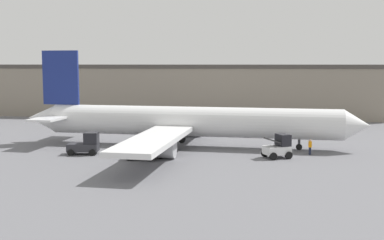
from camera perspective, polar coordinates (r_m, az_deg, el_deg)
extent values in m
plane|color=slate|center=(57.06, 0.00, -3.15)|extent=(400.00, 400.00, 0.00)
cube|color=gray|center=(91.69, -5.82, 3.33)|extent=(87.85, 10.81, 8.91)
cube|color=#47423D|center=(91.54, -5.85, 6.34)|extent=(87.85, 11.03, 0.70)
cylinder|color=silver|center=(56.63, 0.00, -0.18)|extent=(34.57, 5.24, 3.51)
cone|color=silver|center=(56.11, 19.00, -0.60)|extent=(2.97, 3.57, 3.44)
cone|color=silver|center=(63.17, -17.30, 0.23)|extent=(4.02, 3.52, 3.33)
cube|color=silver|center=(67.15, 0.27, 0.37)|extent=(5.23, 17.46, 0.50)
cube|color=silver|center=(47.10, -4.51, -2.34)|extent=(5.23, 17.46, 0.50)
cylinder|color=#B7B7BC|center=(64.79, -0.16, -0.99)|extent=(3.06, 2.24, 2.10)
cylinder|color=#B7B7BC|center=(49.77, -3.69, -3.33)|extent=(3.06, 2.24, 2.10)
cube|color=navy|center=(61.62, -15.30, 4.87)|extent=(4.65, 0.59, 6.63)
cube|color=silver|center=(65.38, -13.68, 0.86)|extent=(3.36, 4.36, 0.24)
cube|color=silver|center=(58.52, -16.84, 0.10)|extent=(3.36, 4.36, 0.24)
cylinder|color=#38383D|center=(55.93, 12.58, -2.87)|extent=(0.28, 0.28, 1.23)
cylinder|color=black|center=(55.98, 12.57, -3.14)|extent=(0.72, 0.38, 0.70)
cylinder|color=#38383D|center=(55.13, -2.22, -2.86)|extent=(0.28, 0.28, 1.23)
cylinder|color=black|center=(55.15, -2.22, -3.02)|extent=(0.92, 0.39, 0.90)
cylinder|color=#38383D|center=(59.51, -1.20, -2.14)|extent=(0.28, 0.28, 1.23)
cylinder|color=black|center=(59.54, -1.20, -2.30)|extent=(0.92, 0.39, 0.90)
cylinder|color=#1E2338|center=(53.46, 13.80, -3.58)|extent=(0.27, 0.27, 0.80)
cylinder|color=orange|center=(53.34, 13.83, -2.82)|extent=(0.37, 0.37, 0.63)
sphere|color=tan|center=(53.27, 13.84, -2.36)|extent=(0.23, 0.23, 0.23)
cube|color=#2D2D33|center=(49.45, -6.08, -3.91)|extent=(3.06, 1.51, 0.66)
cube|color=black|center=(49.13, -5.12, -3.02)|extent=(1.36, 1.33, 0.95)
cylinder|color=black|center=(48.59, -5.04, -4.49)|extent=(0.70, 0.29, 0.69)
cylinder|color=black|center=(49.98, -4.69, -4.17)|extent=(0.70, 0.29, 0.69)
cylinder|color=black|center=(49.08, -7.48, -4.41)|extent=(0.70, 0.29, 0.69)
cylinder|color=black|center=(50.46, -7.06, -4.10)|extent=(0.70, 0.29, 0.69)
cube|color=silver|center=(50.75, 10.01, -3.54)|extent=(3.08, 2.76, 0.86)
cube|color=black|center=(50.92, 10.73, -2.33)|extent=(1.73, 1.96, 1.23)
cube|color=#333333|center=(50.36, 9.58, -2.42)|extent=(1.99, 1.85, 0.63)
cylinder|color=black|center=(50.48, 11.38, -4.12)|extent=(0.83, 0.61, 0.79)
cylinder|color=black|center=(52.02, 10.38, -3.78)|extent=(0.83, 0.61, 0.79)
cylinder|color=black|center=(49.62, 9.60, -4.27)|extent=(0.83, 0.61, 0.79)
cylinder|color=black|center=(51.19, 8.64, -3.92)|extent=(0.83, 0.61, 0.79)
cube|color=#2D2D33|center=(53.34, -12.78, -3.17)|extent=(3.48, 2.12, 0.85)
cube|color=black|center=(52.98, -11.84, -2.09)|extent=(1.64, 1.69, 1.21)
cylinder|color=black|center=(52.37, -11.75, -3.80)|extent=(0.72, 0.37, 0.68)
cylinder|color=black|center=(53.98, -11.38, -3.48)|extent=(0.72, 0.37, 0.68)
cylinder|color=black|center=(52.89, -14.19, -3.76)|extent=(0.72, 0.37, 0.68)
cylinder|color=black|center=(54.49, -13.75, -3.45)|extent=(0.72, 0.37, 0.68)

